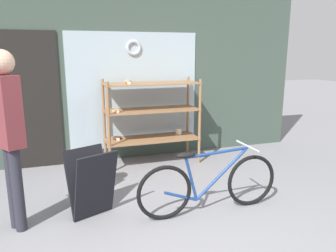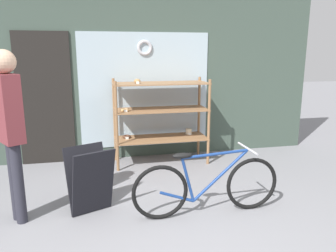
# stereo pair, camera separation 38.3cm
# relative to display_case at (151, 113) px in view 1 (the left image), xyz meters

# --- Properties ---
(storefront_facade) EXTENTS (6.39, 0.13, 3.39)m
(storefront_facade) POSITION_rel_display_case_xyz_m (-0.41, 0.42, 0.84)
(storefront_facade) COLOR #3D4C42
(storefront_facade) RESTS_ON ground_plane
(display_case) EXTENTS (1.49, 0.56, 1.38)m
(display_case) POSITION_rel_display_case_xyz_m (0.00, 0.00, 0.00)
(display_case) COLOR #8E6642
(display_case) RESTS_ON ground_plane
(bicycle) EXTENTS (1.70, 0.46, 0.75)m
(bicycle) POSITION_rel_display_case_xyz_m (0.16, -1.86, -0.49)
(bicycle) COLOR black
(bicycle) RESTS_ON ground_plane
(sandwich_board) EXTENTS (0.58, 0.53, 0.75)m
(sandwich_board) POSITION_rel_display_case_xyz_m (-1.10, -1.54, -0.44)
(sandwich_board) COLOR black
(sandwich_board) RESTS_ON ground_plane
(pedestrian) EXTENTS (0.32, 0.37, 1.82)m
(pedestrian) POSITION_rel_display_case_xyz_m (-1.86, -1.56, 0.27)
(pedestrian) COLOR #282833
(pedestrian) RESTS_ON ground_plane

